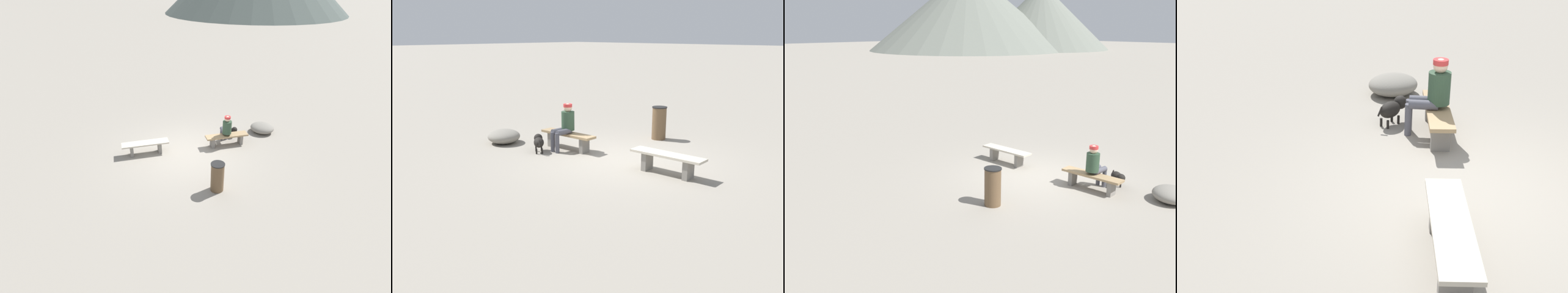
% 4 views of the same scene
% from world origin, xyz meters
% --- Properties ---
extents(ground, '(210.00, 210.00, 0.06)m').
position_xyz_m(ground, '(0.00, 0.00, -0.03)').
color(ground, gray).
extents(bench_left, '(1.74, 0.48, 0.47)m').
position_xyz_m(bench_left, '(-1.52, 0.25, 0.34)').
color(bench_left, gray).
rests_on(bench_left, ground).
extents(bench_right, '(1.69, 0.45, 0.45)m').
position_xyz_m(bench_right, '(1.62, 0.24, 0.33)').
color(bench_right, gray).
rests_on(bench_right, ground).
extents(seated_person, '(0.37, 0.69, 1.25)m').
position_xyz_m(seated_person, '(1.62, 0.34, 0.73)').
color(seated_person, '#2D4733').
rests_on(seated_person, ground).
extents(dog, '(0.59, 0.52, 0.44)m').
position_xyz_m(dog, '(1.99, 0.96, 0.28)').
color(dog, black).
rests_on(dog, ground).
extents(boulder, '(1.35, 1.34, 0.39)m').
position_xyz_m(boulder, '(3.45, 1.01, 0.20)').
color(boulder, gray).
rests_on(boulder, ground).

